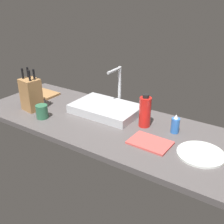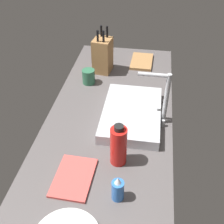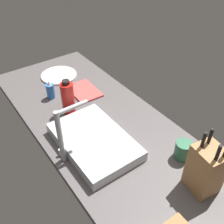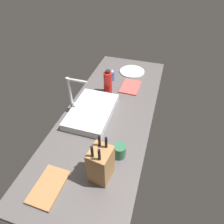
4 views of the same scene
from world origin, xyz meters
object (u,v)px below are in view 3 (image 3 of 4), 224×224
(dish_towel, at_px, (84,91))
(water_bottle, at_px, (68,98))
(faucet, at_px, (63,131))
(coffee_mug, at_px, (183,150))
(soap_bottle, at_px, (50,90))
(dinner_plate, at_px, (59,75))
(knife_block, at_px, (206,169))
(sink_basin, at_px, (94,141))

(dish_towel, bearing_deg, water_bottle, 125.69)
(faucet, distance_m, coffee_mug, 0.57)
(faucet, height_order, soap_bottle, faucet)
(water_bottle, bearing_deg, dinner_plate, -18.19)
(water_bottle, relative_size, dinner_plate, 0.86)
(knife_block, height_order, water_bottle, knife_block)
(knife_block, xyz_separation_m, dish_towel, (0.92, 0.04, -0.11))
(dinner_plate, relative_size, dish_towel, 1.08)
(coffee_mug, bearing_deg, dish_towel, 7.45)
(sink_basin, bearing_deg, dinner_plate, -12.63)
(knife_block, distance_m, dish_towel, 0.93)
(water_bottle, height_order, coffee_mug, water_bottle)
(knife_block, height_order, dish_towel, knife_block)
(sink_basin, relative_size, dish_towel, 2.00)
(knife_block, relative_size, water_bottle, 1.40)
(faucet, bearing_deg, coffee_mug, -125.00)
(sink_basin, height_order, water_bottle, water_bottle)
(dish_towel, bearing_deg, knife_block, -177.70)
(faucet, xyz_separation_m, knife_block, (-0.48, -0.39, -0.06))
(faucet, relative_size, soap_bottle, 2.42)
(water_bottle, bearing_deg, soap_bottle, 7.07)
(knife_block, bearing_deg, sink_basin, 35.09)
(coffee_mug, bearing_deg, soap_bottle, 20.00)
(knife_block, relative_size, soap_bottle, 2.47)
(knife_block, xyz_separation_m, dinner_plate, (1.20, 0.08, -0.11))
(knife_block, relative_size, coffee_mug, 3.25)
(faucet, relative_size, water_bottle, 1.37)
(dish_towel, bearing_deg, sink_basin, 155.15)
(knife_block, height_order, dinner_plate, knife_block)
(knife_block, distance_m, dinner_plate, 1.20)
(soap_bottle, bearing_deg, dinner_plate, -37.03)
(soap_bottle, height_order, water_bottle, water_bottle)
(knife_block, height_order, soap_bottle, knife_block)
(faucet, distance_m, soap_bottle, 0.54)
(water_bottle, bearing_deg, coffee_mug, -156.35)
(dinner_plate, height_order, coffee_mug, coffee_mug)
(sink_basin, xyz_separation_m, coffee_mug, (-0.31, -0.31, 0.02))
(coffee_mug, bearing_deg, faucet, 55.00)
(dish_towel, bearing_deg, soap_bottle, 71.46)
(water_bottle, bearing_deg, sink_basin, 174.72)
(sink_basin, height_order, coffee_mug, coffee_mug)
(knife_block, bearing_deg, faucet, 47.21)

